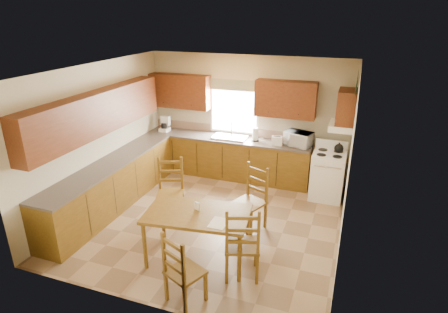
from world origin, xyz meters
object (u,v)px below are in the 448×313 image
(chair_near_right, at_px, (242,241))
(chair_far_right, at_px, (250,199))
(stove, at_px, (327,176))
(chair_near_left, at_px, (185,268))
(chair_far_left, at_px, (170,190))
(dining_table, at_px, (198,236))
(microwave, at_px, (298,139))

(chair_near_right, xyz_separation_m, chair_far_right, (-0.25, 1.25, -0.01))
(chair_far_right, bearing_deg, chair_near_right, -54.41)
(stove, height_order, chair_near_left, chair_near_left)
(chair_near_left, xyz_separation_m, chair_near_right, (0.53, 0.74, 0.06))
(stove, distance_m, chair_far_left, 3.15)
(dining_table, bearing_deg, chair_far_left, 127.33)
(microwave, height_order, dining_table, microwave)
(chair_near_right, bearing_deg, chair_far_left, -50.80)
(chair_far_right, bearing_deg, stove, 79.02)
(stove, height_order, dining_table, stove)
(stove, xyz_separation_m, chair_far_left, (-2.59, -1.79, 0.09))
(chair_near_left, bearing_deg, chair_near_right, -101.49)
(stove, distance_m, microwave, 0.96)
(chair_near_right, height_order, chair_far_right, chair_near_right)
(dining_table, xyz_separation_m, chair_near_left, (0.20, -0.86, 0.11))
(dining_table, relative_size, chair_near_right, 1.33)
(stove, height_order, chair_near_right, chair_near_right)
(stove, distance_m, chair_near_left, 3.89)
(microwave, xyz_separation_m, chair_near_right, (-0.23, -3.20, -0.50))
(microwave, bearing_deg, chair_near_left, -83.78)
(chair_far_right, bearing_deg, chair_far_left, -149.13)
(chair_near_left, relative_size, chair_near_right, 0.90)
(chair_far_right, bearing_deg, microwave, 100.58)
(chair_near_left, distance_m, chair_far_left, 2.16)
(dining_table, distance_m, chair_far_right, 1.23)
(chair_far_left, bearing_deg, chair_far_right, -13.87)
(chair_near_left, bearing_deg, dining_table, -53.00)
(stove, xyz_separation_m, dining_table, (-1.63, -2.75, -0.06))
(microwave, relative_size, chair_far_right, 0.45)
(chair_far_left, distance_m, chair_far_right, 1.44)
(microwave, bearing_deg, stove, -8.49)
(stove, bearing_deg, dining_table, -120.31)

